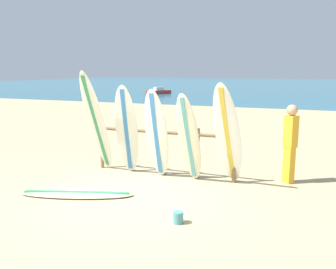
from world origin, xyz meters
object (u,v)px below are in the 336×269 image
at_px(surfboard_leaning_center_left, 157,134).
at_px(sand_bucket, 178,217).
at_px(beachgoer_standing, 290,140).
at_px(small_boat_offshore, 159,91).
at_px(surfboard_lying_on_sand, 76,193).
at_px(surfboard_rack, 163,145).
at_px(surfboard_leaning_center, 189,138).
at_px(surfboard_leaning_center_right, 228,135).
at_px(surfboard_leaning_far_left, 96,122).
at_px(surfboard_leaning_left, 127,130).

bearing_deg(surfboard_leaning_center_left, sand_bucket, -58.75).
bearing_deg(beachgoer_standing, small_boat_offshore, 118.59).
xyz_separation_m(surfboard_lying_on_sand, small_boat_offshore, (-10.40, 28.74, 0.22)).
distance_m(surfboard_rack, beachgoer_standing, 2.88).
bearing_deg(surfboard_leaning_center, surfboard_leaning_center_right, 5.27).
relative_size(surfboard_leaning_far_left, beachgoer_standing, 1.42).
bearing_deg(beachgoer_standing, surfboard_leaning_center_right, -147.83).
distance_m(beachgoer_standing, small_boat_offshore, 29.96).
relative_size(surfboard_leaning_center_right, surfboard_lying_on_sand, 0.95).
relative_size(surfboard_leaning_center, small_boat_offshore, 0.69).
height_order(surfboard_leaning_far_left, surfboard_leaning_center_left, surfboard_leaning_far_left).
bearing_deg(surfboard_lying_on_sand, surfboard_leaning_center, 40.54).
distance_m(surfboard_leaning_center_left, beachgoer_standing, 2.98).
distance_m(surfboard_leaning_center_right, small_boat_offshore, 30.09).
bearing_deg(surfboard_leaning_center_right, surfboard_leaning_center_left, 179.89).
bearing_deg(surfboard_leaning_center, surfboard_leaning_left, 176.36).
height_order(surfboard_leaning_center, sand_bucket, surfboard_leaning_center).
height_order(surfboard_leaning_far_left, surfboard_leaning_center, surfboard_leaning_far_left).
xyz_separation_m(surfboard_leaning_far_left, surfboard_leaning_center_left, (1.53, 0.11, -0.20)).
relative_size(surfboard_leaning_center_right, beachgoer_standing, 1.29).
bearing_deg(surfboard_leaning_far_left, surfboard_lying_on_sand, -72.88).
height_order(surfboard_leaning_center_left, small_boat_offshore, surfboard_leaning_center_left).
bearing_deg(surfboard_leaning_center_left, surfboard_leaning_left, 178.51).
relative_size(surfboard_rack, surfboard_lying_on_sand, 1.48).
xyz_separation_m(surfboard_rack, surfboard_leaning_far_left, (-1.57, -0.43, 0.51)).
bearing_deg(surfboard_lying_on_sand, surfboard_leaning_center_right, 31.69).
relative_size(surfboard_leaning_far_left, surfboard_leaning_center, 1.23).
bearing_deg(beachgoer_standing, surfboard_rack, -170.95).
xyz_separation_m(surfboard_leaning_left, surfboard_leaning_center, (1.59, -0.10, -0.07)).
bearing_deg(surfboard_leaning_center_right, small_boat_offshore, 115.82).
bearing_deg(sand_bucket, surfboard_lying_on_sand, 168.12).
bearing_deg(surfboard_lying_on_sand, small_boat_offshore, 109.90).
bearing_deg(surfboard_leaning_center, beachgoer_standing, 22.35).
bearing_deg(surfboard_rack, beachgoer_standing, 9.05).
relative_size(surfboard_leaning_center, beachgoer_standing, 1.16).
xyz_separation_m(surfboard_leaning_left, surfboard_leaning_center_right, (2.43, -0.02, 0.05)).
distance_m(surfboard_leaning_far_left, small_boat_offshore, 28.95).
height_order(surfboard_leaning_center, surfboard_lying_on_sand, surfboard_leaning_center).
relative_size(surfboard_rack, small_boat_offshore, 1.18).
distance_m(surfboard_rack, sand_bucket, 2.87).
xyz_separation_m(surfboard_lying_on_sand, beachgoer_standing, (3.93, 2.44, 0.93)).
bearing_deg(small_boat_offshore, beachgoer_standing, -61.41).
distance_m(surfboard_leaning_center_left, small_boat_offshore, 29.40).
xyz_separation_m(surfboard_leaning_far_left, surfboard_leaning_left, (0.75, 0.13, -0.16)).
height_order(surfboard_leaning_left, surfboard_leaning_center_right, surfboard_leaning_center_right).
relative_size(surfboard_rack, sand_bucket, 17.90).
relative_size(surfboard_rack, surfboard_leaning_left, 1.62).
bearing_deg(surfboard_rack, small_boat_offshore, 113.25).
bearing_deg(surfboard_leaning_left, surfboard_leaning_center, -3.64).
relative_size(surfboard_lying_on_sand, small_boat_offshore, 0.80).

